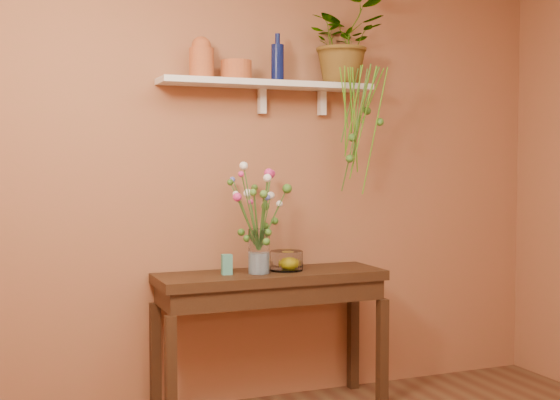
{
  "coord_description": "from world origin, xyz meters",
  "views": [
    {
      "loc": [
        -1.53,
        -2.25,
        1.46
      ],
      "look_at": [
        0.0,
        1.55,
        1.25
      ],
      "focal_mm": 47.59,
      "sensor_mm": 36.0,
      "label": 1
    }
  ],
  "objects_px": {
    "spider_plant": "(344,42)",
    "glass_vase": "(259,255)",
    "bouquet": "(260,200)",
    "blue_bottle": "(278,62)",
    "terracotta_jug": "(201,58)",
    "sideboard": "(271,292)",
    "glass_bowl": "(286,262)"
  },
  "relations": [
    {
      "from": "spider_plant",
      "to": "glass_vase",
      "type": "distance_m",
      "value": 1.41
    },
    {
      "from": "bouquet",
      "to": "blue_bottle",
      "type": "bearing_deg",
      "value": 37.62
    },
    {
      "from": "glass_vase",
      "to": "terracotta_jug",
      "type": "bearing_deg",
      "value": 159.99
    },
    {
      "from": "blue_bottle",
      "to": "spider_plant",
      "type": "xyz_separation_m",
      "value": [
        0.44,
        0.01,
        0.15
      ]
    },
    {
      "from": "blue_bottle",
      "to": "spider_plant",
      "type": "relative_size",
      "value": 0.54
    },
    {
      "from": "spider_plant",
      "to": "blue_bottle",
      "type": "bearing_deg",
      "value": -179.03
    },
    {
      "from": "blue_bottle",
      "to": "terracotta_jug",
      "type": "bearing_deg",
      "value": -179.74
    },
    {
      "from": "glass_vase",
      "to": "bouquet",
      "type": "xyz_separation_m",
      "value": [
        0.0,
        -0.01,
        0.32
      ]
    },
    {
      "from": "terracotta_jug",
      "to": "blue_bottle",
      "type": "height_order",
      "value": "blue_bottle"
    },
    {
      "from": "sideboard",
      "to": "glass_bowl",
      "type": "height_order",
      "value": "glass_bowl"
    },
    {
      "from": "terracotta_jug",
      "to": "glass_bowl",
      "type": "distance_m",
      "value": 1.28
    },
    {
      "from": "glass_vase",
      "to": "glass_bowl",
      "type": "distance_m",
      "value": 0.2
    },
    {
      "from": "spider_plant",
      "to": "glass_vase",
      "type": "height_order",
      "value": "spider_plant"
    },
    {
      "from": "sideboard",
      "to": "blue_bottle",
      "type": "height_order",
      "value": "blue_bottle"
    },
    {
      "from": "glass_vase",
      "to": "blue_bottle",
      "type": "bearing_deg",
      "value": 35.05
    },
    {
      "from": "glass_vase",
      "to": "bouquet",
      "type": "height_order",
      "value": "bouquet"
    },
    {
      "from": "sideboard",
      "to": "glass_vase",
      "type": "bearing_deg",
      "value": -159.26
    },
    {
      "from": "glass_vase",
      "to": "glass_bowl",
      "type": "height_order",
      "value": "glass_vase"
    },
    {
      "from": "terracotta_jug",
      "to": "bouquet",
      "type": "bearing_deg",
      "value": -21.43
    },
    {
      "from": "bouquet",
      "to": "spider_plant",
      "type": "bearing_deg",
      "value": 12.18
    },
    {
      "from": "bouquet",
      "to": "sideboard",
      "type": "bearing_deg",
      "value": 26.74
    },
    {
      "from": "glass_bowl",
      "to": "terracotta_jug",
      "type": "bearing_deg",
      "value": 172.53
    },
    {
      "from": "spider_plant",
      "to": "bouquet",
      "type": "relative_size",
      "value": 1.02
    },
    {
      "from": "spider_plant",
      "to": "glass_bowl",
      "type": "xyz_separation_m",
      "value": [
        -0.41,
        -0.07,
        -1.33
      ]
    },
    {
      "from": "terracotta_jug",
      "to": "spider_plant",
      "type": "bearing_deg",
      "value": 0.6
    },
    {
      "from": "blue_bottle",
      "to": "glass_vase",
      "type": "distance_m",
      "value": 1.14
    },
    {
      "from": "sideboard",
      "to": "bouquet",
      "type": "relative_size",
      "value": 2.64
    },
    {
      "from": "terracotta_jug",
      "to": "glass_vase",
      "type": "xyz_separation_m",
      "value": [
        0.3,
        -0.11,
        -1.12
      ]
    },
    {
      "from": "terracotta_jug",
      "to": "glass_vase",
      "type": "distance_m",
      "value": 1.17
    },
    {
      "from": "blue_bottle",
      "to": "sideboard",
      "type": "bearing_deg",
      "value": -133.41
    },
    {
      "from": "terracotta_jug",
      "to": "blue_bottle",
      "type": "bearing_deg",
      "value": 0.26
    },
    {
      "from": "spider_plant",
      "to": "bouquet",
      "type": "distance_m",
      "value": 1.14
    }
  ]
}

